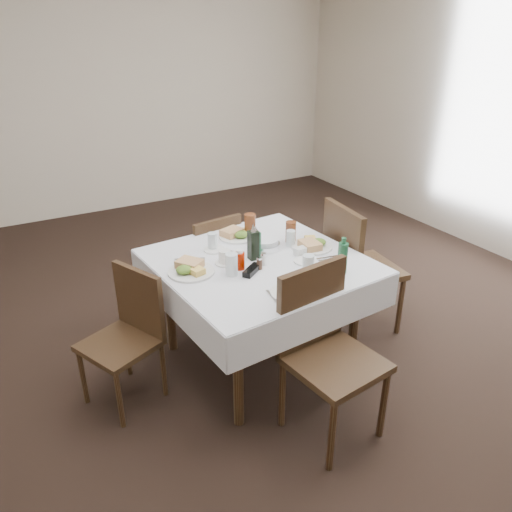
{
  "coord_description": "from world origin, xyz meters",
  "views": [
    {
      "loc": [
        -1.34,
        -2.51,
        2.14
      ],
      "look_at": [
        0.04,
        -0.05,
        0.8
      ],
      "focal_mm": 35.0,
      "sensor_mm": 36.0,
      "label": 1
    }
  ],
  "objects_px": {
    "dining_table": "(259,272)",
    "chair_east": "(354,261)",
    "water_s": "(308,265)",
    "water_w": "(232,264)",
    "water_e": "(291,238)",
    "ketchup_bottle": "(240,260)",
    "chair_west": "(129,328)",
    "bread_basket": "(265,243)",
    "coffee_mug": "(225,257)",
    "oil_cruet_green": "(255,244)",
    "chair_north": "(212,259)",
    "chair_south": "(324,342)",
    "oil_cruet_dark": "(253,244)",
    "water_n": "(212,241)",
    "green_bottle": "(342,258)"
  },
  "relations": [
    {
      "from": "dining_table",
      "to": "ketchup_bottle",
      "type": "distance_m",
      "value": 0.22
    },
    {
      "from": "oil_cruet_green",
      "to": "ketchup_bottle",
      "type": "height_order",
      "value": "oil_cruet_green"
    },
    {
      "from": "water_w",
      "to": "ketchup_bottle",
      "type": "bearing_deg",
      "value": 29.65
    },
    {
      "from": "chair_north",
      "to": "oil_cruet_dark",
      "type": "relative_size",
      "value": 3.46
    },
    {
      "from": "bread_basket",
      "to": "oil_cruet_green",
      "type": "relative_size",
      "value": 0.91
    },
    {
      "from": "water_s",
      "to": "oil_cruet_green",
      "type": "relative_size",
      "value": 0.57
    },
    {
      "from": "chair_west",
      "to": "bread_basket",
      "type": "xyz_separation_m",
      "value": [
        0.97,
        0.06,
        0.32
      ]
    },
    {
      "from": "chair_north",
      "to": "oil_cruet_dark",
      "type": "height_order",
      "value": "oil_cruet_dark"
    },
    {
      "from": "water_n",
      "to": "water_e",
      "type": "xyz_separation_m",
      "value": [
        0.48,
        -0.21,
        -0.0
      ]
    },
    {
      "from": "water_n",
      "to": "water_s",
      "type": "height_order",
      "value": "water_s"
    },
    {
      "from": "oil_cruet_green",
      "to": "oil_cruet_dark",
      "type": "bearing_deg",
      "value": -156.18
    },
    {
      "from": "bread_basket",
      "to": "water_n",
      "type": "bearing_deg",
      "value": 153.97
    },
    {
      "from": "water_e",
      "to": "ketchup_bottle",
      "type": "bearing_deg",
      "value": -163.24
    },
    {
      "from": "water_e",
      "to": "water_w",
      "type": "distance_m",
      "value": 0.56
    },
    {
      "from": "water_w",
      "to": "ketchup_bottle",
      "type": "xyz_separation_m",
      "value": [
        0.08,
        0.04,
        -0.01
      ]
    },
    {
      "from": "oil_cruet_dark",
      "to": "oil_cruet_green",
      "type": "bearing_deg",
      "value": 23.82
    },
    {
      "from": "chair_south",
      "to": "water_s",
      "type": "distance_m",
      "value": 0.48
    },
    {
      "from": "coffee_mug",
      "to": "oil_cruet_green",
      "type": "bearing_deg",
      "value": -5.69
    },
    {
      "from": "dining_table",
      "to": "green_bottle",
      "type": "height_order",
      "value": "green_bottle"
    },
    {
      "from": "chair_south",
      "to": "water_n",
      "type": "bearing_deg",
      "value": 101.58
    },
    {
      "from": "water_e",
      "to": "coffee_mug",
      "type": "height_order",
      "value": "water_e"
    },
    {
      "from": "chair_north",
      "to": "oil_cruet_green",
      "type": "relative_size",
      "value": 3.7
    },
    {
      "from": "dining_table",
      "to": "chair_east",
      "type": "bearing_deg",
      "value": 0.15
    },
    {
      "from": "chair_west",
      "to": "water_w",
      "type": "height_order",
      "value": "water_w"
    },
    {
      "from": "bread_basket",
      "to": "chair_east",
      "type": "bearing_deg",
      "value": -11.92
    },
    {
      "from": "chair_south",
      "to": "oil_cruet_dark",
      "type": "relative_size",
      "value": 4.0
    },
    {
      "from": "chair_north",
      "to": "chair_east",
      "type": "bearing_deg",
      "value": -40.5
    },
    {
      "from": "water_s",
      "to": "ketchup_bottle",
      "type": "relative_size",
      "value": 1.0
    },
    {
      "from": "chair_west",
      "to": "bread_basket",
      "type": "relative_size",
      "value": 4.02
    },
    {
      "from": "dining_table",
      "to": "chair_east",
      "type": "xyz_separation_m",
      "value": [
        0.79,
        0.0,
        -0.11
      ]
    },
    {
      "from": "water_s",
      "to": "oil_cruet_green",
      "type": "height_order",
      "value": "oil_cruet_green"
    },
    {
      "from": "chair_west",
      "to": "water_s",
      "type": "bearing_deg",
      "value": -22.03
    },
    {
      "from": "water_e",
      "to": "water_w",
      "type": "relative_size",
      "value": 0.82
    },
    {
      "from": "chair_north",
      "to": "water_e",
      "type": "relative_size",
      "value": 7.58
    },
    {
      "from": "water_e",
      "to": "dining_table",
      "type": "bearing_deg",
      "value": -163.36
    },
    {
      "from": "chair_south",
      "to": "coffee_mug",
      "type": "distance_m",
      "value": 0.82
    },
    {
      "from": "water_s",
      "to": "chair_south",
      "type": "bearing_deg",
      "value": -110.41
    },
    {
      "from": "chair_north",
      "to": "green_bottle",
      "type": "height_order",
      "value": "green_bottle"
    },
    {
      "from": "chair_north",
      "to": "oil_cruet_green",
      "type": "distance_m",
      "value": 0.76
    },
    {
      "from": "chair_south",
      "to": "dining_table",
      "type": "bearing_deg",
      "value": 91.23
    },
    {
      "from": "ketchup_bottle",
      "to": "chair_east",
      "type": "bearing_deg",
      "value": 3.11
    },
    {
      "from": "chair_north",
      "to": "green_bottle",
      "type": "distance_m",
      "value": 1.21
    },
    {
      "from": "dining_table",
      "to": "chair_east",
      "type": "height_order",
      "value": "chair_east"
    },
    {
      "from": "water_s",
      "to": "water_w",
      "type": "bearing_deg",
      "value": 150.1
    },
    {
      "from": "oil_cruet_dark",
      "to": "green_bottle",
      "type": "height_order",
      "value": "oil_cruet_dark"
    },
    {
      "from": "water_e",
      "to": "chair_north",
      "type": "bearing_deg",
      "value": 117.17
    },
    {
      "from": "chair_north",
      "to": "water_w",
      "type": "height_order",
      "value": "water_w"
    },
    {
      "from": "ketchup_bottle",
      "to": "green_bottle",
      "type": "bearing_deg",
      "value": -34.09
    },
    {
      "from": "water_n",
      "to": "coffee_mug",
      "type": "bearing_deg",
      "value": -95.34
    },
    {
      "from": "water_n",
      "to": "bread_basket",
      "type": "height_order",
      "value": "water_n"
    }
  ]
}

